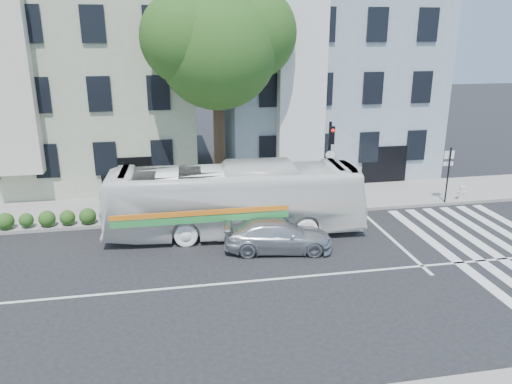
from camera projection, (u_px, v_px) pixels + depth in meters
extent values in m
plane|color=black|center=(249.00, 281.00, 17.33)|extent=(120.00, 120.00, 0.00)
cube|color=gray|center=(222.00, 204.00, 24.79)|extent=(80.00, 4.00, 0.15)
cube|color=#9DA489|center=(84.00, 82.00, 28.45)|extent=(12.00, 10.00, 11.00)
cube|color=#84969D|center=(319.00, 78.00, 30.88)|extent=(12.00, 10.00, 11.00)
cylinder|color=#2D2116|center=(220.00, 153.00, 24.48)|extent=(0.56, 0.56, 5.20)
sphere|color=#1C4616|center=(217.00, 49.00, 22.97)|extent=(5.60, 5.60, 5.60)
sphere|color=#1C4616|center=(250.00, 33.00, 23.40)|extent=(4.40, 4.40, 4.40)
sphere|color=#1C4616|center=(187.00, 38.00, 22.29)|extent=(4.20, 4.20, 4.20)
sphere|color=#1C4616|center=(220.00, 11.00, 23.62)|extent=(3.80, 3.80, 3.80)
sphere|color=#1C4616|center=(204.00, 70.00, 23.73)|extent=(3.40, 3.40, 3.40)
imported|color=white|center=(235.00, 200.00, 21.04)|extent=(3.10, 10.98, 3.02)
imported|color=silver|center=(278.00, 236.00, 19.63)|extent=(2.37, 4.48, 1.24)
cylinder|color=black|center=(329.00, 165.00, 24.26)|extent=(0.14, 0.14, 4.20)
cube|color=black|center=(332.00, 135.00, 23.56)|extent=(0.34, 0.30, 0.85)
sphere|color=red|center=(333.00, 130.00, 23.36)|extent=(0.16, 0.16, 0.16)
cylinder|color=white|center=(330.00, 155.00, 23.96)|extent=(0.42, 0.18, 0.44)
cylinder|color=silver|center=(461.00, 194.00, 25.15)|extent=(0.25, 0.25, 0.63)
sphere|color=silver|center=(462.00, 187.00, 25.04)|extent=(0.23, 0.23, 0.23)
cylinder|color=silver|center=(461.00, 192.00, 25.13)|extent=(0.45, 0.26, 0.15)
cylinder|color=black|center=(448.00, 175.00, 24.46)|extent=(0.08, 0.08, 2.79)
cube|color=white|center=(449.00, 155.00, 24.24)|extent=(0.50, 0.07, 0.39)
cube|color=white|center=(448.00, 164.00, 24.38)|extent=(0.50, 0.07, 0.20)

